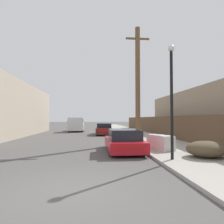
# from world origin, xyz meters

# --- Properties ---
(ground_plane) EXTENTS (220.00, 220.00, 0.00)m
(ground_plane) POSITION_xyz_m (0.00, 0.00, 0.00)
(ground_plane) COLOR #4F4C49
(sidewalk_curb) EXTENTS (4.20, 63.00, 0.12)m
(sidewalk_curb) POSITION_xyz_m (5.30, 23.50, 0.06)
(sidewalk_curb) COLOR #9E998E
(sidewalk_curb) RESTS_ON ground
(discarded_fridge) EXTENTS (1.12, 1.87, 0.78)m
(discarded_fridge) POSITION_xyz_m (4.22, 5.63, 0.50)
(discarded_fridge) COLOR silver
(discarded_fridge) RESTS_ON sidewalk_curb
(parked_sports_car_red) EXTENTS (1.79, 4.21, 1.21)m
(parked_sports_car_red) POSITION_xyz_m (2.23, 5.72, 0.55)
(parked_sports_car_red) COLOR red
(parked_sports_car_red) RESTS_ON ground
(car_parked_mid) EXTENTS (1.90, 4.64, 1.27)m
(car_parked_mid) POSITION_xyz_m (1.76, 17.46, 0.60)
(car_parked_mid) COLOR #5B1E19
(car_parked_mid) RESTS_ON ground
(pickup_truck) EXTENTS (2.25, 5.39, 1.92)m
(pickup_truck) POSITION_xyz_m (-1.80, 23.13, 0.95)
(pickup_truck) COLOR silver
(pickup_truck) RESTS_ON ground
(utility_pole) EXTENTS (1.80, 0.36, 8.56)m
(utility_pole) POSITION_xyz_m (3.91, 9.67, 4.48)
(utility_pole) COLOR brown
(utility_pole) RESTS_ON sidewalk_curb
(street_lamp) EXTENTS (0.26, 0.26, 4.69)m
(street_lamp) POSITION_xyz_m (3.79, 2.91, 2.84)
(street_lamp) COLOR black
(street_lamp) RESTS_ON sidewalk_curb
(brush_pile) EXTENTS (1.69, 1.57, 0.69)m
(brush_pile) POSITION_xyz_m (5.44, 3.23, 0.47)
(brush_pile) COLOR brown
(brush_pile) RESTS_ON sidewalk_curb
(wooden_fence) EXTENTS (0.08, 33.96, 1.88)m
(wooden_fence) POSITION_xyz_m (7.25, 15.14, 1.06)
(wooden_fence) COLOR brown
(wooden_fence) RESTS_ON sidewalk_curb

